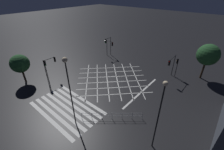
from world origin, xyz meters
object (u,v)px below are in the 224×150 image
traffic_light_ne_cross (171,63)px  street_lamp_east (68,80)px  traffic_light_sw_main (46,67)px  traffic_light_nw_cross (108,43)px  traffic_light_ne_main (177,64)px  street_tree_near (208,55)px  traffic_light_nw_main (110,45)px  street_tree_far (20,64)px  traffic_light_sw_cross (51,64)px  street_lamp_west (160,108)px

traffic_light_ne_cross → street_lamp_east: (-4.68, -17.99, 3.35)m
traffic_light_sw_main → traffic_light_nw_cross: bearing=89.1°
traffic_light_ne_main → street_tree_near: bearing=-146.9°
traffic_light_nw_main → street_tree_far: 19.24m
traffic_light_nw_main → street_tree_near: size_ratio=0.59×
street_tree_near → street_tree_far: (-23.95, -21.80, -1.05)m
street_tree_near → traffic_light_sw_cross: bearing=-139.2°
traffic_light_nw_cross → traffic_light_sw_cross: 14.66m
traffic_light_nw_cross → street_lamp_east: 21.94m
street_lamp_east → traffic_light_ne_cross: bearing=75.4°
street_tree_near → street_tree_far: size_ratio=1.26×
traffic_light_ne_main → street_tree_far: (-19.94, -19.20, 0.99)m
traffic_light_ne_cross → traffic_light_sw_main: bearing=-46.6°
traffic_light_ne_cross → street_lamp_west: bearing=15.8°
traffic_light_ne_cross → street_tree_near: street_tree_near is taller
traffic_light_sw_cross → street_lamp_west: 20.59m
traffic_light_sw_main → street_lamp_west: 20.19m
street_lamp_west → street_lamp_east: bearing=-159.4°
traffic_light_nw_cross → traffic_light_sw_main: bearing=-0.9°
traffic_light_sw_cross → street_tree_near: size_ratio=0.65×
traffic_light_ne_main → traffic_light_nw_cross: bearing=2.7°
traffic_light_ne_cross → traffic_light_nw_main: size_ratio=1.11×
traffic_light_ne_cross → street_tree_near: size_ratio=0.65×
traffic_light_sw_cross → street_tree_far: 4.89m
street_lamp_east → street_tree_far: bearing=178.9°
traffic_light_ne_main → traffic_light_sw_main: bearing=45.1°
street_tree_near → street_lamp_west: bearing=-91.4°
traffic_light_nw_main → street_tree_near: street_tree_near is taller
traffic_light_nw_cross → street_tree_far: size_ratio=0.88×
traffic_light_nw_cross → street_lamp_west: bearing=52.1°
traffic_light_ne_cross → traffic_light_sw_cross: 21.43m
traffic_light_nw_cross → traffic_light_nw_main: 0.72m
traffic_light_ne_main → traffic_light_nw_main: (-15.88, -0.41, 0.16)m
traffic_light_nw_cross → street_lamp_west: 25.17m
traffic_light_ne_main → traffic_light_sw_cross: (-16.89, -15.40, 0.49)m
street_lamp_east → traffic_light_sw_cross: bearing=160.7°
traffic_light_ne_cross → traffic_light_sw_main: size_ratio=0.99×
street_tree_near → street_lamp_east: bearing=-112.8°
traffic_light_ne_main → street_tree_far: size_ratio=0.71×
traffic_light_nw_cross → traffic_light_nw_main: (0.36, 0.35, -0.52)m
traffic_light_nw_cross → traffic_light_ne_main: bearing=92.7°
traffic_light_sw_main → street_lamp_east: (11.23, -2.93, 3.43)m
street_lamp_west → traffic_light_sw_main: bearing=-178.9°
street_tree_far → traffic_light_sw_cross: bearing=51.2°
traffic_light_ne_cross → street_tree_far: size_ratio=0.82×
traffic_light_ne_cross → traffic_light_sw_cross: bearing=-49.5°
traffic_light_nw_main → street_tree_far: size_ratio=0.74×
traffic_light_ne_main → traffic_light_nw_main: 15.89m
traffic_light_ne_cross → traffic_light_sw_main: 21.91m
street_tree_near → traffic_light_ne_main: bearing=-146.9°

